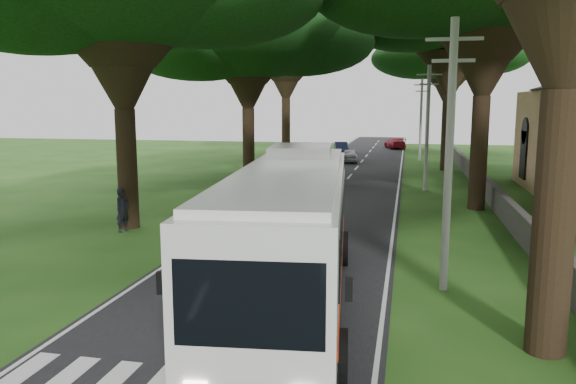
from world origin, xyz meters
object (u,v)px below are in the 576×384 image
(distant_car_a, at_px, (350,156))
(distant_car_b, at_px, (341,148))
(pole_near, at_px, (449,152))
(pole_far, at_px, (421,118))
(distant_car_c, at_px, (395,143))
(pole_mid, at_px, (427,126))
(coach_bus, at_px, (291,232))
(pedestrian, at_px, (122,210))

(distant_car_a, distance_m, distant_car_b, 9.31)
(pole_near, distance_m, pole_far, 40.00)
(pole_far, distance_m, distant_car_a, 8.15)
(distant_car_c, bearing_deg, pole_far, 86.23)
(pole_mid, relative_size, distant_car_a, 2.13)
(pole_near, height_order, pole_far, same)
(pole_mid, bearing_deg, pole_near, -90.00)
(coach_bus, relative_size, pedestrian, 6.91)
(distant_car_a, height_order, distant_car_b, distant_car_b)
(pole_near, xyz_separation_m, distant_car_a, (-6.59, 36.73, -3.51))
(distant_car_b, bearing_deg, coach_bus, -96.20)
(pole_mid, relative_size, pole_far, 1.00)
(distant_car_b, distance_m, distant_car_c, 10.43)
(pole_near, bearing_deg, pedestrian, 158.92)
(pole_near, distance_m, coach_bus, 5.26)
(pole_near, xyz_separation_m, pole_mid, (0.00, 20.00, 0.00))
(distant_car_c, distance_m, pedestrian, 50.51)
(distant_car_b, xyz_separation_m, pedestrian, (-4.87, -40.70, 0.29))
(pole_mid, bearing_deg, coach_bus, -100.76)
(distant_car_c, bearing_deg, pedestrian, 63.45)
(pole_mid, distance_m, distant_car_c, 34.81)
(pole_near, relative_size, distant_car_b, 2.01)
(pole_near, bearing_deg, distant_car_c, 92.86)
(pole_mid, relative_size, distant_car_c, 1.69)
(pedestrian, bearing_deg, distant_car_b, 10.16)
(distant_car_b, height_order, pedestrian, pedestrian)
(pole_near, height_order, coach_bus, pole_near)
(distant_car_c, bearing_deg, coach_bus, 74.09)
(pole_far, xyz_separation_m, distant_car_a, (-6.59, -3.27, -3.51))
(pole_mid, distance_m, distant_car_a, 18.32)
(pole_mid, distance_m, pedestrian, 20.24)
(pole_near, distance_m, distant_car_c, 54.71)
(distant_car_a, height_order, distant_car_c, distant_car_c)
(distant_car_a, bearing_deg, pole_mid, 106.34)
(distant_car_b, relative_size, pedestrian, 2.04)
(coach_bus, height_order, distant_car_b, coach_bus)
(pole_near, relative_size, pole_far, 1.00)
(pole_far, bearing_deg, coach_bus, -95.72)
(coach_bus, bearing_deg, pole_mid, 73.30)
(coach_bus, height_order, distant_car_c, coach_bus)
(pole_far, relative_size, distant_car_a, 2.13)
(pole_far, relative_size, coach_bus, 0.59)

